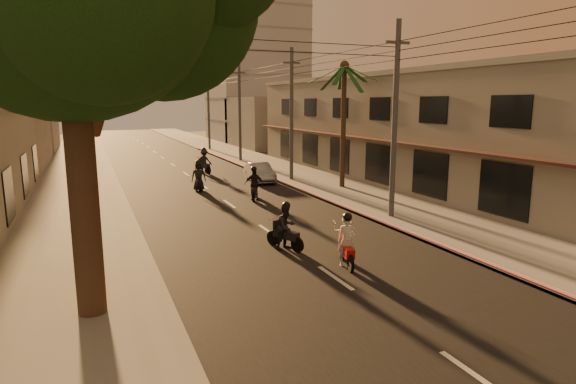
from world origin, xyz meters
name	(u,v)px	position (x,y,z in m)	size (l,w,h in m)	color
ground	(370,303)	(0.00, 0.00, 0.00)	(160.00, 160.00, 0.00)	#383023
road	(204,186)	(0.00, 20.00, 0.01)	(10.00, 140.00, 0.02)	black
sidewalk_right	(308,179)	(7.50, 20.00, 0.06)	(5.00, 140.00, 0.12)	slate
sidewalk_left	(79,194)	(-7.50, 20.00, 0.06)	(5.00, 140.00, 0.12)	slate
curb_stripe	(307,192)	(5.10, 15.00, 0.10)	(0.20, 60.00, 0.20)	red
shophouse_row	(403,127)	(13.95, 18.00, 3.65)	(8.80, 34.20, 7.30)	gray
distant_tower	(255,40)	(16.00, 56.00, 14.00)	(12.10, 12.10, 28.00)	#B7B5B2
palm_tree	(344,73)	(8.00, 16.00, 7.15)	(5.00, 5.00, 8.20)	black
utility_poles	(292,85)	(6.20, 20.00, 6.54)	(1.20, 48.26, 9.00)	#38383A
filler_right	(270,122)	(14.00, 45.00, 3.00)	(8.00, 14.00, 6.00)	#9B968C
filler_left_far	(16,119)	(-14.00, 52.00, 3.50)	(8.00, 14.00, 7.00)	#9B968C
scooter_red	(347,242)	(0.88, 2.87, 0.82)	(0.93, 1.82, 1.84)	black
scooter_mid_a	(286,227)	(-0.25, 5.40, 0.83)	(1.31, 1.73, 1.82)	black
scooter_mid_b	(254,185)	(1.62, 14.57, 0.87)	(1.35, 1.84, 1.91)	black
scooter_far_a	(199,177)	(-0.63, 18.53, 0.87)	(1.05, 1.95, 1.93)	black
scooter_far_b	(204,161)	(1.41, 25.86, 0.91)	(1.57, 1.98, 1.99)	black
parked_car	(260,172)	(3.99, 20.40, 0.65)	(1.67, 4.02, 1.29)	gray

